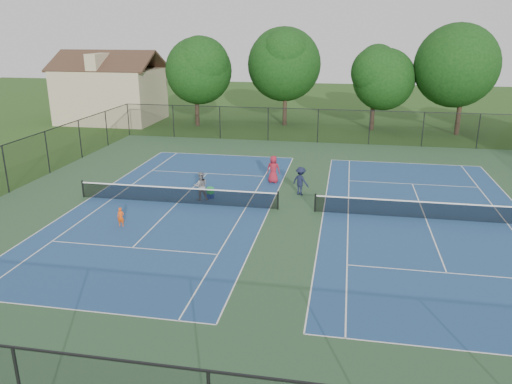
% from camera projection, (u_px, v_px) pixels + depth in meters
% --- Properties ---
extents(ground, '(140.00, 140.00, 0.00)m').
position_uv_depth(ground, '(296.00, 211.00, 28.05)').
color(ground, '#234716').
rests_on(ground, ground).
extents(court_pad, '(36.00, 36.00, 0.01)m').
position_uv_depth(court_pad, '(296.00, 211.00, 28.05)').
color(court_pad, '#2E532E').
rests_on(court_pad, ground).
extents(tennis_court_left, '(12.00, 23.83, 1.07)m').
position_uv_depth(tennis_court_left, '(177.00, 202.00, 29.22)').
color(tennis_court_left, navy).
rests_on(tennis_court_left, ground).
extents(tennis_court_right, '(12.00, 23.83, 1.07)m').
position_uv_depth(tennis_court_right, '(426.00, 217.00, 26.82)').
color(tennis_court_right, navy).
rests_on(tennis_court_right, ground).
extents(perimeter_fence, '(36.08, 36.08, 3.02)m').
position_uv_depth(perimeter_fence, '(297.00, 183.00, 27.55)').
color(perimeter_fence, black).
rests_on(perimeter_fence, ground).
extents(tree_back_a, '(6.80, 6.80, 9.15)m').
position_uv_depth(tree_back_a, '(196.00, 67.00, 50.84)').
color(tree_back_a, '#2D2116').
rests_on(tree_back_a, ground).
extents(tree_back_b, '(7.60, 7.60, 10.03)m').
position_uv_depth(tree_back_b, '(286.00, 61.00, 50.99)').
color(tree_back_b, '#2D2116').
rests_on(tree_back_b, ground).
extents(tree_back_c, '(6.00, 6.00, 8.40)m').
position_uv_depth(tree_back_c, '(375.00, 75.00, 48.85)').
color(tree_back_c, '#2D2116').
rests_on(tree_back_c, ground).
extents(tree_back_d, '(7.80, 7.80, 10.37)m').
position_uv_depth(tree_back_d, '(465.00, 62.00, 46.13)').
color(tree_back_d, '#2D2116').
rests_on(tree_back_d, ground).
extents(clapboard_house, '(10.80, 8.10, 7.65)m').
position_uv_depth(clapboard_house, '(111.00, 93.00, 54.41)').
color(clapboard_house, tan).
rests_on(clapboard_house, ground).
extents(child_player, '(0.39, 0.27, 1.01)m').
position_uv_depth(child_player, '(121.00, 217.00, 25.69)').
color(child_player, '#F05010').
rests_on(child_player, ground).
extents(instructor, '(1.03, 0.93, 1.73)m').
position_uv_depth(instructor, '(201.00, 186.00, 29.55)').
color(instructor, gray).
rests_on(instructor, ground).
extents(bystander_b, '(1.31, 1.16, 1.76)m').
position_uv_depth(bystander_b, '(301.00, 181.00, 30.48)').
color(bystander_b, '#171C34').
rests_on(bystander_b, ground).
extents(bystander_c, '(0.95, 0.67, 1.83)m').
position_uv_depth(bystander_c, '(273.00, 169.00, 32.91)').
color(bystander_c, maroon).
rests_on(bystander_c, ground).
extents(ball_crate, '(0.42, 0.38, 0.30)m').
position_uv_depth(ball_crate, '(210.00, 196.00, 30.06)').
color(ball_crate, navy).
rests_on(ball_crate, ground).
extents(ball_hopper, '(0.42, 0.39, 0.39)m').
position_uv_depth(ball_hopper, '(210.00, 190.00, 29.95)').
color(ball_hopper, green).
rests_on(ball_hopper, ball_crate).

